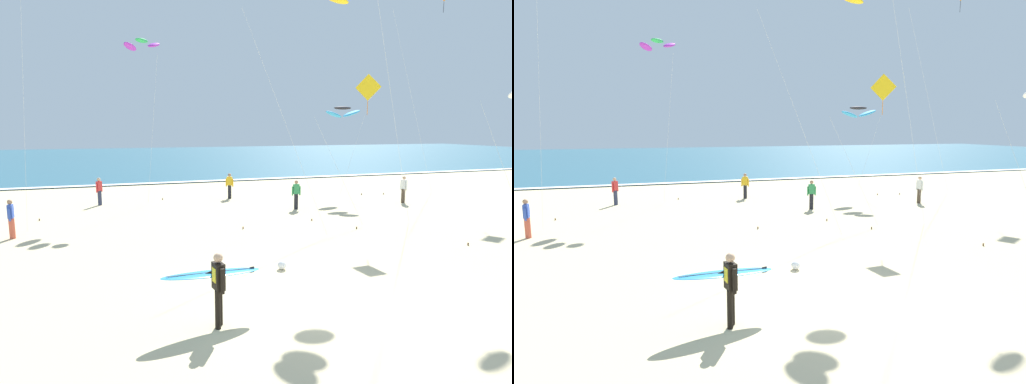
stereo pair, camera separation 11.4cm
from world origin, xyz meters
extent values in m
plane|color=beige|center=(0.00, 0.00, 0.00)|extent=(160.00, 160.00, 0.00)
cube|color=#2D6075|center=(0.00, 53.83, 0.04)|extent=(160.00, 60.00, 0.08)
cube|color=white|center=(0.00, 24.13, 0.09)|extent=(160.00, 0.85, 0.01)
cylinder|color=black|center=(-2.90, -0.61, 0.44)|extent=(0.13, 0.13, 0.88)
cylinder|color=black|center=(-2.82, -0.43, 0.44)|extent=(0.13, 0.13, 0.88)
cube|color=black|center=(-2.86, -0.52, 1.18)|extent=(0.25, 0.37, 0.60)
cube|color=yellow|center=(-2.96, -0.54, 1.22)|extent=(0.05, 0.20, 0.32)
sphere|color=tan|center=(-2.86, -0.52, 1.60)|extent=(0.21, 0.21, 0.21)
cylinder|color=black|center=(-2.82, -0.75, 1.14)|extent=(0.09, 0.09, 0.56)
cylinder|color=black|center=(-2.90, -0.29, 1.29)|extent=(0.09, 0.09, 0.26)
cylinder|color=black|center=(-2.97, -0.21, 1.16)|extent=(0.26, 0.12, 0.14)
ellipsoid|color=#3399D8|center=(-2.92, -0.17, 1.12)|extent=(2.46, 0.90, 0.23)
cube|color=#333333|center=(-2.92, -0.17, 1.16)|extent=(2.09, 0.38, 0.14)
cube|color=#262628|center=(-1.92, 0.00, 1.05)|extent=(0.12, 0.03, 0.14)
ellipsoid|color=yellow|center=(3.49, 6.11, 9.31)|extent=(1.13, 1.10, 0.47)
cylinder|color=silver|center=(1.60, 6.75, 4.65)|extent=(2.88, 2.39, 9.11)
cylinder|color=brown|center=(0.16, 7.93, 0.05)|extent=(0.06, 0.06, 0.10)
cube|color=yellow|center=(5.35, 6.61, 6.10)|extent=(0.75, 0.86, 1.11)
cylinder|color=orange|center=(5.35, 6.61, 5.24)|extent=(0.02, 0.02, 0.60)
cylinder|color=silver|center=(4.54, 7.54, 2.52)|extent=(1.63, 1.86, 4.85)
cylinder|color=brown|center=(3.74, 8.46, 0.05)|extent=(0.06, 0.06, 0.10)
cylinder|color=black|center=(15.53, 14.03, 12.14)|extent=(0.02, 0.02, 0.69)
cylinder|color=silver|center=(13.64, 14.08, 5.95)|extent=(3.80, 0.12, 11.70)
cylinder|color=brown|center=(11.74, 14.14, 0.05)|extent=(0.06, 0.06, 0.10)
ellipsoid|color=#2D99DB|center=(8.43, 15.23, 5.26)|extent=(1.26, 0.73, 0.56)
ellipsoid|color=black|center=(8.51, 14.26, 5.62)|extent=(1.26, 0.73, 0.20)
ellipsoid|color=#2D99DB|center=(8.59, 13.30, 5.26)|extent=(1.26, 0.73, 0.56)
cylinder|color=silver|center=(9.37, 14.33, 2.63)|extent=(1.72, 0.15, 5.06)
cylinder|color=brown|center=(10.22, 14.41, 0.05)|extent=(0.06, 0.06, 0.10)
cylinder|color=silver|center=(7.34, 1.28, 2.73)|extent=(0.42, 3.14, 5.27)
cylinder|color=brown|center=(7.55, 2.85, 0.05)|extent=(0.06, 0.06, 0.10)
cylinder|color=silver|center=(-8.69, 11.28, 5.20)|extent=(0.05, 2.45, 10.21)
cylinder|color=brown|center=(-8.67, 12.50, 0.05)|extent=(0.06, 0.06, 0.10)
cylinder|color=silver|center=(6.38, 6.52, 6.10)|extent=(2.94, 0.26, 11.99)
cylinder|color=brown|center=(4.91, 6.40, 0.05)|extent=(0.06, 0.06, 0.10)
ellipsoid|color=purple|center=(-4.05, 15.65, 8.83)|extent=(0.98, 1.09, 0.47)
ellipsoid|color=green|center=(-3.44, 15.24, 9.11)|extent=(0.98, 1.07, 0.20)
ellipsoid|color=purple|center=(-2.83, 14.82, 8.83)|extent=(0.98, 1.09, 0.47)
cylinder|color=silver|center=(-2.97, 15.93, 4.42)|extent=(0.95, 1.40, 8.64)
cylinder|color=brown|center=(-2.50, 16.62, 0.05)|extent=(0.06, 0.06, 0.10)
cylinder|color=black|center=(4.16, 11.32, 0.42)|extent=(0.22, 0.22, 0.84)
cube|color=#339351|center=(4.16, 11.32, 1.11)|extent=(0.34, 0.22, 0.54)
sphere|color=#A87A59|center=(4.16, 11.32, 1.49)|extent=(0.20, 0.20, 0.20)
cylinder|color=#339351|center=(4.36, 11.29, 1.01)|extent=(0.08, 0.08, 0.50)
cylinder|color=#339351|center=(3.95, 11.34, 1.01)|extent=(0.08, 0.08, 0.50)
cylinder|color=#2D334C|center=(-6.09, 15.89, 0.42)|extent=(0.22, 0.22, 0.84)
cube|color=red|center=(-6.09, 15.89, 1.11)|extent=(0.34, 0.36, 0.54)
sphere|color=tan|center=(-6.09, 15.89, 1.49)|extent=(0.20, 0.20, 0.20)
cylinder|color=red|center=(-5.96, 16.05, 1.01)|extent=(0.08, 0.08, 0.50)
cylinder|color=red|center=(-6.22, 15.72, 1.01)|extent=(0.08, 0.08, 0.50)
cylinder|color=#D8593F|center=(-9.08, 9.27, 0.42)|extent=(0.22, 0.22, 0.84)
cube|color=#3351B7|center=(-9.08, 9.27, 1.11)|extent=(0.18, 0.32, 0.54)
sphere|color=#A87A59|center=(-9.08, 9.27, 1.49)|extent=(0.20, 0.20, 0.20)
cylinder|color=#3351B7|center=(-9.08, 9.06, 1.01)|extent=(0.08, 0.08, 0.50)
cylinder|color=#3351B7|center=(-9.08, 9.48, 1.01)|extent=(0.08, 0.08, 0.50)
cylinder|color=black|center=(1.56, 15.76, 0.42)|extent=(0.22, 0.22, 0.84)
cube|color=gold|center=(1.56, 15.76, 1.11)|extent=(0.37, 0.31, 0.54)
sphere|color=#A87A59|center=(1.56, 15.76, 1.49)|extent=(0.20, 0.20, 0.20)
cylinder|color=gold|center=(1.74, 15.66, 1.01)|extent=(0.08, 0.08, 0.50)
cylinder|color=gold|center=(1.37, 15.86, 1.01)|extent=(0.08, 0.08, 0.50)
cylinder|color=#4C3D2D|center=(10.94, 11.11, 0.42)|extent=(0.22, 0.22, 0.84)
cube|color=white|center=(10.94, 11.11, 1.11)|extent=(0.23, 0.35, 0.54)
sphere|color=tan|center=(10.94, 11.11, 1.49)|extent=(0.20, 0.20, 0.20)
cylinder|color=white|center=(10.90, 11.31, 1.01)|extent=(0.08, 0.08, 0.50)
cylinder|color=white|center=(10.98, 10.90, 1.01)|extent=(0.08, 0.08, 0.50)
sphere|color=white|center=(-0.14, 2.54, 0.14)|extent=(0.28, 0.28, 0.28)
camera|label=1|loc=(-4.74, -8.96, 4.40)|focal=28.84mm
camera|label=2|loc=(-4.63, -9.00, 4.40)|focal=28.84mm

